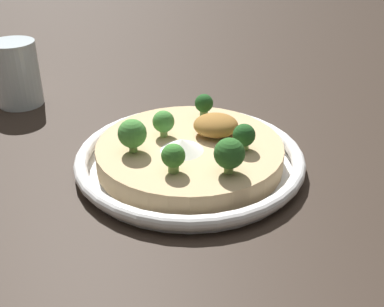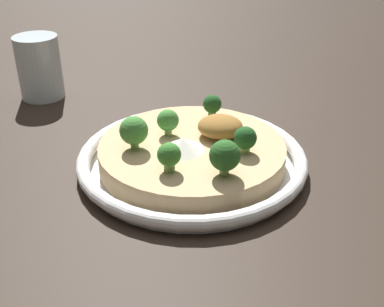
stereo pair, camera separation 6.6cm
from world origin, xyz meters
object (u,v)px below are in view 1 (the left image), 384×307
(broccoli_front_left, at_px, (135,134))
(broccoli_front, at_px, (176,157))
(broccoli_front_right, at_px, (232,154))
(drinking_glass, at_px, (18,74))
(broccoli_left, at_px, (166,122))
(broccoli_right, at_px, (246,136))
(broccoli_back_right, at_px, (206,104))
(risotto_bowl, at_px, (192,156))

(broccoli_front_left, bearing_deg, broccoli_front, -43.45)
(broccoli_front_right, height_order, broccoli_front, broccoli_front_right)
(drinking_glass, bearing_deg, broccoli_left, -36.95)
(broccoli_right, xyz_separation_m, broccoli_back_right, (-0.05, 0.10, 0.00))
(broccoli_front_right, relative_size, broccoli_back_right, 1.19)
(broccoli_right, height_order, broccoli_back_right, broccoli_back_right)
(risotto_bowl, distance_m, broccoli_front, 0.09)
(broccoli_front, relative_size, broccoli_back_right, 0.97)
(broccoli_right, bearing_deg, broccoli_front, -148.04)
(broccoli_left, bearing_deg, broccoli_front_right, -49.40)
(risotto_bowl, bearing_deg, broccoli_left, 147.02)
(broccoli_right, distance_m, broccoli_back_right, 0.11)
(broccoli_right, relative_size, broccoli_front, 0.97)
(broccoli_back_right, bearing_deg, risotto_bowl, -104.62)
(broccoli_back_right, bearing_deg, broccoli_left, -134.84)
(risotto_bowl, relative_size, broccoli_right, 8.70)
(broccoli_left, bearing_deg, risotto_bowl, -32.98)
(broccoli_back_right, relative_size, drinking_glass, 0.34)
(broccoli_front, xyz_separation_m, drinking_glass, (-0.28, 0.30, -0.00))
(risotto_bowl, bearing_deg, drinking_glass, 143.51)
(broccoli_left, height_order, drinking_glass, drinking_glass)
(broccoli_front_right, bearing_deg, broccoli_left, 130.60)
(broccoli_front_right, bearing_deg, broccoli_front_left, 156.38)
(broccoli_left, bearing_deg, drinking_glass, 143.05)
(risotto_bowl, distance_m, broccoli_front_left, 0.09)
(drinking_glass, bearing_deg, broccoli_front, -46.39)
(risotto_bowl, height_order, broccoli_front, broccoli_front)
(broccoli_front, bearing_deg, broccoli_left, 99.63)
(broccoli_front_left, xyz_separation_m, broccoli_right, (0.15, 0.01, -0.01))
(broccoli_right, distance_m, broccoli_front, 0.11)
(broccoli_front, height_order, broccoli_back_right, same)
(drinking_glass, bearing_deg, broccoli_back_right, -23.70)
(risotto_bowl, xyz_separation_m, broccoli_front, (-0.02, -0.07, 0.04))
(broccoli_front_left, relative_size, broccoli_right, 1.26)
(broccoli_front, bearing_deg, drinking_glass, 133.61)
(drinking_glass, bearing_deg, broccoli_front_left, -47.06)
(broccoli_front_left, distance_m, broccoli_right, 0.15)
(broccoli_front_right, relative_size, broccoli_left, 1.21)
(broccoli_front_right, distance_m, drinking_glass, 0.46)
(broccoli_back_right, xyz_separation_m, drinking_glass, (-0.32, 0.14, -0.00))
(broccoli_back_right, bearing_deg, broccoli_front_right, -80.42)
(broccoli_front_left, height_order, broccoli_right, broccoli_front_left)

